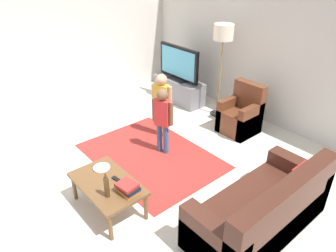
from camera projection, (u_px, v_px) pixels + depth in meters
The scene contains 16 objects.
ground at pixel (137, 178), 4.65m from camera, with size 7.80×7.80×0.00m, color beige.
wall_back at pixel (270, 50), 5.70m from camera, with size 6.00×0.12×2.70m, color silver.
wall_left at pixel (41, 45), 6.00m from camera, with size 0.12×6.00×2.70m, color silver.
area_rug at pixel (151, 156), 5.14m from camera, with size 2.20×1.60×0.01m, color #9E2D28.
tv_stand at pixel (179, 90), 6.92m from camera, with size 1.20×0.44×0.50m.
tv at pixel (179, 64), 6.62m from camera, with size 1.10×0.28×0.71m.
couch at pixel (265, 213), 3.63m from camera, with size 0.80×1.80×0.86m.
armchair at pixel (241, 116), 5.72m from camera, with size 0.60×0.60×0.90m.
floor_lamp at pixel (223, 37), 5.72m from camera, with size 0.36×0.36×1.78m.
child_near_tv at pixel (162, 100), 5.38m from camera, with size 0.36×0.22×1.16m.
child_center at pixel (163, 116), 4.93m from camera, with size 0.35×0.21×1.11m.
coffee_table at pixel (107, 186), 3.92m from camera, with size 1.00×0.60×0.42m.
book_stack at pixel (128, 188), 3.72m from camera, with size 0.29×0.23×0.13m.
bottle at pixel (107, 187), 3.62m from camera, with size 0.06×0.06×0.32m.
tv_remote at pixel (117, 180), 3.93m from camera, with size 0.17×0.05×0.02m, color black.
plate at pixel (102, 168), 4.15m from camera, with size 0.22×0.22×0.02m.
Camera 1 is at (3.12, -2.05, 2.92)m, focal length 33.94 mm.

